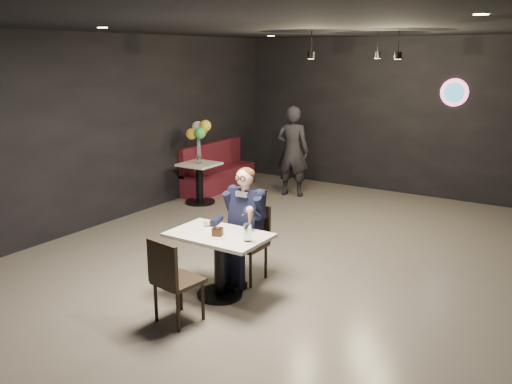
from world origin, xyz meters
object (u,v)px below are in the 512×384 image
Objects in this scene: chair_far at (246,244)px; booth_bench at (219,167)px; side_table at (200,182)px; balloon_vase at (199,159)px; chair_near at (179,279)px; seated_man at (246,223)px; passerby at (292,151)px; sundae_glass at (248,232)px; main_table at (219,265)px.

booth_bench is (-2.97, 3.44, 0.01)m from chair_far.
chair_far is 3.62m from side_table.
chair_far is 3.63m from balloon_vase.
seated_man reaches higher than chair_near.
chair_far is at bearing -42.51° from balloon_vase.
passerby is at bearing 50.74° from balloon_vase.
sundae_glass is 0.11× the size of passerby.
chair_far is at bearing -42.51° from side_table.
side_table is 0.45× the size of passerby.
seated_man is (-0.00, 0.55, 0.34)m from main_table.
balloon_vase is (-2.67, 2.44, 0.10)m from seated_man.
balloon_vase is (0.00, 0.00, 0.43)m from side_table.
sundae_glass is 4.83m from passerby.
main_table is 0.76× the size of seated_man.
chair_near is 5.34m from passerby.
booth_bench is 12.72× the size of balloon_vase.
chair_near is 0.48× the size of booth_bench.
chair_near is 0.87m from sundae_glass.
booth_bench reaches higher than chair_far.
chair_far is 0.48× the size of booth_bench.
side_table is (-3.07, 3.02, -0.45)m from sundae_glass.
chair_far is 1.17× the size of side_table.
side_table is at bearing 137.49° from chair_far.
chair_near is at bearing -121.02° from sundae_glass.
chair_far is 0.80m from sundae_glass.
chair_near is at bearing -90.00° from chair_far.
chair_near is 4.55m from side_table.
side_table is at bearing 0.00° from balloon_vase.
chair_far is at bearing -49.26° from booth_bench.
passerby is (-1.51, 5.10, 0.41)m from chair_near.
passerby reaches higher than booth_bench.
sundae_glass reaches higher than chair_far.
booth_bench is at bearing 130.74° from chair_far.
sundae_glass is (0.40, -0.58, 0.13)m from seated_man.
seated_man reaches higher than chair_far.
booth_bench reaches higher than main_table.
booth_bench is at bearing 129.95° from sundae_glass.
main_table is 1.20× the size of chair_near.
seated_man is at bearing 97.78° from chair_near.
seated_man is 4.55m from booth_bench.
passerby is at bearing 15.80° from booth_bench.
chair_far is at bearing 97.78° from chair_near.
sundae_glass is 0.24× the size of side_table.
seated_man is (0.00, 0.00, 0.26)m from chair_far.
chair_near is at bearing -90.00° from main_table.
side_table is at bearing -73.30° from booth_bench.
main_table is 4.68m from passerby.
balloon_vase is (-3.07, 3.02, -0.02)m from sundae_glass.
balloon_vase is 1.82m from passerby.
side_table reaches higher than main_table.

